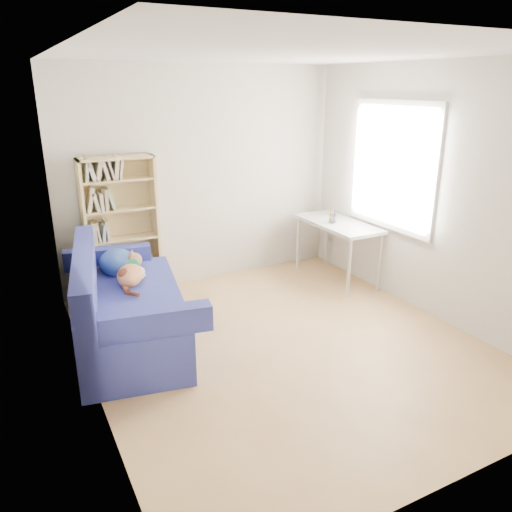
{
  "coord_description": "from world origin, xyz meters",
  "views": [
    {
      "loc": [
        -2.2,
        -3.64,
        2.37
      ],
      "look_at": [
        -0.18,
        0.26,
        0.85
      ],
      "focal_mm": 35.0,
      "sensor_mm": 36.0,
      "label": 1
    }
  ],
  "objects_px": {
    "bookshelf": "(122,235)",
    "pen_cup": "(332,218)",
    "desk": "(338,228)",
    "sofa": "(125,306)"
  },
  "relations": [
    {
      "from": "bookshelf",
      "to": "desk",
      "type": "distance_m",
      "value": 2.6
    },
    {
      "from": "bookshelf",
      "to": "pen_cup",
      "type": "distance_m",
      "value": 2.52
    },
    {
      "from": "sofa",
      "to": "desk",
      "type": "distance_m",
      "value": 2.82
    },
    {
      "from": "desk",
      "to": "bookshelf",
      "type": "bearing_deg",
      "value": 165.03
    },
    {
      "from": "bookshelf",
      "to": "pen_cup",
      "type": "bearing_deg",
      "value": -15.23
    },
    {
      "from": "sofa",
      "to": "desk",
      "type": "xyz_separation_m",
      "value": [
        2.77,
        0.4,
        0.31
      ]
    },
    {
      "from": "bookshelf",
      "to": "desk",
      "type": "bearing_deg",
      "value": -14.97
    },
    {
      "from": "desk",
      "to": "pen_cup",
      "type": "bearing_deg",
      "value": 172.94
    },
    {
      "from": "bookshelf",
      "to": "desk",
      "type": "xyz_separation_m",
      "value": [
        2.51,
        -0.67,
        -0.08
      ]
    },
    {
      "from": "bookshelf",
      "to": "pen_cup",
      "type": "height_order",
      "value": "bookshelf"
    }
  ]
}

